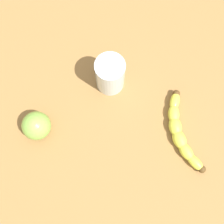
% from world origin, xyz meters
% --- Properties ---
extents(wooden_tabletop, '(1.20, 1.20, 0.03)m').
position_xyz_m(wooden_tabletop, '(0.00, 0.00, 0.01)').
color(wooden_tabletop, olive).
rests_on(wooden_tabletop, ground).
extents(banana, '(0.14, 0.22, 0.04)m').
position_xyz_m(banana, '(0.14, -0.16, 0.05)').
color(banana, '#DDE041').
rests_on(banana, wooden_tabletop).
extents(smoothie_glass, '(0.08, 0.08, 0.12)m').
position_xyz_m(smoothie_glass, '(0.12, 0.09, 0.09)').
color(smoothie_glass, silver).
rests_on(smoothie_glass, wooden_tabletop).
extents(green_apple_fruit, '(0.08, 0.08, 0.08)m').
position_xyz_m(green_apple_fruit, '(-0.13, 0.14, 0.07)').
color(green_apple_fruit, '#84B747').
rests_on(green_apple_fruit, wooden_tabletop).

